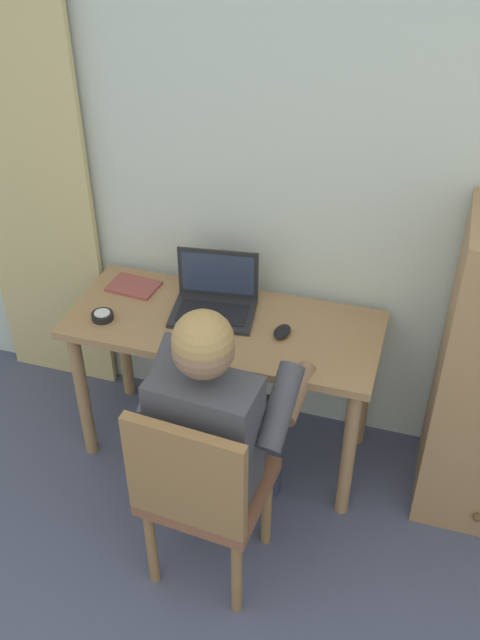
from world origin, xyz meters
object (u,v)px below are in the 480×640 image
Objects in this scene: desk_clock at (102,316)px; computer_mouse at (282,332)px; desk at (224,343)px; notebook_pad at (134,286)px; laptop at (215,299)px; person_seated at (220,417)px; chair at (201,489)px.

computer_mouse is at bearing 8.55° from desk_clock.
desk is 0.49m from notebook_pad.
laptop is 0.40m from notebook_pad.
person_seated is at bearing -30.37° from desk_clock.
computer_mouse is 1.11× the size of desk_clock.
person_seated is at bearing -69.93° from laptop.
person_seated reaches higher than notebook_pad.
desk is 1.46× the size of chair.
chair is at bearing -78.93° from desk.
chair is at bearing -93.87° from person_seated.
person_seated reaches higher than desk_clock.
laptop reaches higher than desk.
notebook_pad is at bearing 164.47° from desk.
laptop is at bearing 104.57° from chair.
laptop reaches higher than chair.
chair reaches higher than desk.
chair is 0.73× the size of person_seated.
laptop is (-0.21, 0.57, 0.09)m from person_seated.
desk_clock reaches higher than notebook_pad.
notebook_pad reaches higher than desk.
chair is at bearing -41.81° from desk_clock.
notebook_pad is (-0.39, 0.05, -0.05)m from laptop.
desk_clock is (-0.61, 0.55, 0.24)m from chair.
chair is at bearing -90.87° from computer_mouse.
notebook_pad is (-0.46, 0.13, 0.12)m from desk.
desk_clock is at bearing -165.37° from desk.
desk is 12.84× the size of computer_mouse.
person_seated is 0.61m from laptop.
laptop is (-0.06, 0.07, 0.16)m from desk.
notebook_pad is at bearing 84.22° from desk_clock.
chair is 0.71m from computer_mouse.
laptop is at bearing -2.68° from notebook_pad.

